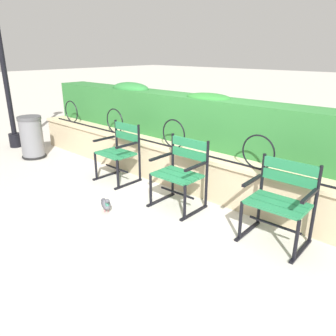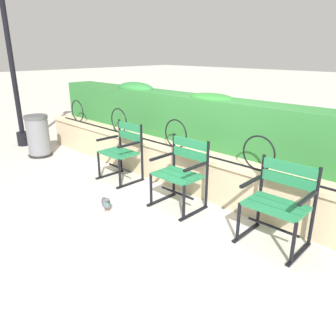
# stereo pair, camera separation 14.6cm
# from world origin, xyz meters

# --- Properties ---
(ground_plane) EXTENTS (60.00, 60.00, 0.00)m
(ground_plane) POSITION_xyz_m (0.00, 0.00, 0.00)
(ground_plane) COLOR #BCB7AD
(stone_wall) EXTENTS (7.72, 0.41, 0.58)m
(stone_wall) POSITION_xyz_m (0.00, 0.79, 0.29)
(stone_wall) COLOR tan
(stone_wall) RESTS_ON ground
(iron_arch_fence) EXTENTS (7.18, 0.02, 0.42)m
(iron_arch_fence) POSITION_xyz_m (-0.37, 0.72, 0.75)
(iron_arch_fence) COLOR black
(iron_arch_fence) RESTS_ON stone_wall
(hedge_row) EXTENTS (7.57, 0.51, 0.80)m
(hedge_row) POSITION_xyz_m (-0.00, 1.22, 0.95)
(hedge_row) COLOR #2D7033
(hedge_row) RESTS_ON stone_wall
(park_chair_left) EXTENTS (0.58, 0.52, 0.88)m
(park_chair_left) POSITION_xyz_m (-1.23, 0.35, 0.47)
(park_chair_left) COLOR #237547
(park_chair_left) RESTS_ON ground
(park_chair_centre) EXTENTS (0.61, 0.53, 0.88)m
(park_chair_centre) POSITION_xyz_m (0.05, 0.28, 0.47)
(park_chair_centre) COLOR #237547
(park_chair_centre) RESTS_ON ground
(park_chair_right) EXTENTS (0.64, 0.54, 0.86)m
(park_chair_right) POSITION_xyz_m (1.34, 0.35, 0.47)
(park_chair_right) COLOR #237547
(park_chair_right) RESTS_ON ground
(pigeon_near_chairs) EXTENTS (0.28, 0.17, 0.22)m
(pigeon_near_chairs) POSITION_xyz_m (-0.50, -0.50, 0.11)
(pigeon_near_chairs) COLOR #5B5B66
(pigeon_near_chairs) RESTS_ON ground
(trash_bin) EXTENTS (0.44, 0.44, 0.78)m
(trash_bin) POSITION_xyz_m (-3.29, -0.04, 0.37)
(trash_bin) COLOR slate
(trash_bin) RESTS_ON ground
(lamppost) EXTENTS (0.28, 0.28, 3.38)m
(lamppost) POSITION_xyz_m (-4.28, 0.06, 1.76)
(lamppost) COLOR black
(lamppost) RESTS_ON ground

